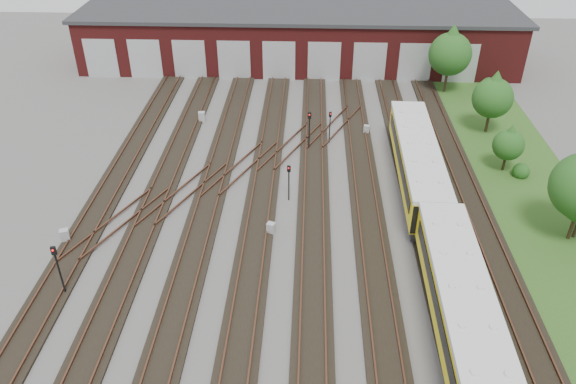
{
  "coord_description": "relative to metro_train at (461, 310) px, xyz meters",
  "views": [
    {
      "loc": [
        1.56,
        -26.02,
        23.93
      ],
      "look_at": [
        0.12,
        7.65,
        2.0
      ],
      "focal_mm": 35.0,
      "sensor_mm": 36.0,
      "label": 1
    }
  ],
  "objects": [
    {
      "name": "relay_cabinet_4",
      "position": [
        2.07,
        16.53,
        -1.59
      ],
      "size": [
        0.64,
        0.59,
        0.85
      ],
      "primitive_type": "cube",
      "rotation": [
        0.0,
        0.0,
        -0.41
      ],
      "color": "#9D9FA2",
      "rests_on": "ground"
    },
    {
      "name": "relay_cabinet_1",
      "position": [
        -18.85,
        26.57,
        -1.51
      ],
      "size": [
        0.64,
        0.55,
        1.01
      ],
      "primitive_type": "cube",
      "rotation": [
        0.0,
        0.0,
        0.08
      ],
      "color": "#9D9FA2",
      "rests_on": "ground"
    },
    {
      "name": "relay_cabinet_0",
      "position": [
        -25.0,
        7.5,
        -1.52
      ],
      "size": [
        0.74,
        0.68,
        0.99
      ],
      "primitive_type": "cube",
      "rotation": [
        0.0,
        0.0,
        0.39
      ],
      "color": "#9D9FA2",
      "rests_on": "ground"
    },
    {
      "name": "signal_mast_0",
      "position": [
        -23.12,
        2.44,
        0.3
      ],
      "size": [
        0.3,
        0.28,
        3.63
      ],
      "rotation": [
        0.0,
        0.0,
        0.16
      ],
      "color": "black",
      "rests_on": "ground"
    },
    {
      "name": "track_network",
      "position": [
        -10.17,
        4.27,
        -1.91
      ],
      "size": [
        30.4,
        70.0,
        0.33
      ],
      "color": "black",
      "rests_on": "ground"
    },
    {
      "name": "tree_0",
      "position": [
        6.0,
        34.99,
        2.69
      ],
      "size": [
        4.42,
        4.42,
        7.33
      ],
      "color": "#2D2314",
      "rests_on": "ground"
    },
    {
      "name": "tree_3",
      "position": [
        7.7,
        18.5,
        0.67
      ],
      "size": [
        2.52,
        2.52,
        4.18
      ],
      "color": "#2D2314",
      "rests_on": "ground"
    },
    {
      "name": "signal_mast_1",
      "position": [
        -8.46,
        21.42,
        0.27
      ],
      "size": [
        0.3,
        0.28,
        3.57
      ],
      "rotation": [
        0.0,
        0.0,
        -0.12
      ],
      "color": "black",
      "rests_on": "ground"
    },
    {
      "name": "grass_verge",
      "position": [
        9.0,
        13.68,
        -1.99
      ],
      "size": [
        8.0,
        55.0,
        0.05
      ],
      "primitive_type": "cube",
      "color": "#254918",
      "rests_on": "ground"
    },
    {
      "name": "relay_cabinet_2",
      "position": [
        -10.96,
        8.98,
        -1.56
      ],
      "size": [
        0.67,
        0.62,
        0.91
      ],
      "primitive_type": "cube",
      "rotation": [
        0.0,
        0.0,
        -0.37
      ],
      "color": "#9D9FA2",
      "rests_on": "ground"
    },
    {
      "name": "bush_1",
      "position": [
        8.84,
        17.56,
        -1.33
      ],
      "size": [
        1.38,
        1.38,
        1.38
      ],
      "primitive_type": "sphere",
      "color": "#1B4614",
      "rests_on": "ground"
    },
    {
      "name": "tree_1",
      "position": [
        8.04,
        25.5,
        1.86
      ],
      "size": [
        3.65,
        3.65,
        6.04
      ],
      "color": "#2D2314",
      "rests_on": "ground"
    },
    {
      "name": "ground",
      "position": [
        -10.0,
        3.68,
        -2.02
      ],
      "size": [
        120.0,
        120.0,
        0.0
      ],
      "primitive_type": "plane",
      "color": "#494644",
      "rests_on": "ground"
    },
    {
      "name": "metro_train",
      "position": [
        0.0,
        0.0,
        0.0
      ],
      "size": [
        3.26,
        48.02,
        3.3
      ],
      "rotation": [
        0.0,
        0.0,
        -0.02
      ],
      "color": "black",
      "rests_on": "ground"
    },
    {
      "name": "signal_mast_2",
      "position": [
        -6.64,
        22.82,
        -0.11
      ],
      "size": [
        0.25,
        0.23,
        3.0
      ],
      "rotation": [
        0.0,
        0.0,
        0.15
      ],
      "color": "black",
      "rests_on": "ground"
    },
    {
      "name": "relay_cabinet_3",
      "position": [
        -3.16,
        24.66,
        -1.59
      ],
      "size": [
        0.6,
        0.53,
        0.85
      ],
      "primitive_type": "cube",
      "rotation": [
        0.0,
        0.0,
        -0.23
      ],
      "color": "#9D9FA2",
      "rests_on": "ground"
    },
    {
      "name": "bush_2",
      "position": [
        10.84,
        35.79,
        -1.23
      ],
      "size": [
        1.58,
        1.58,
        1.58
      ],
      "primitive_type": "sphere",
      "color": "#1B4614",
      "rests_on": "ground"
    },
    {
      "name": "maintenance_shed",
      "position": [
        -10.01,
        43.66,
        1.18
      ],
      "size": [
        51.0,
        12.5,
        6.35
      ],
      "color": "#591616",
      "rests_on": "ground"
    },
    {
      "name": "signal_mast_3",
      "position": [
        -9.89,
        13.29,
        -0.07
      ],
      "size": [
        0.28,
        0.26,
        3.03
      ],
      "rotation": [
        0.0,
        0.0,
        -0.23
      ],
      "color": "black",
      "rests_on": "ground"
    }
  ]
}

